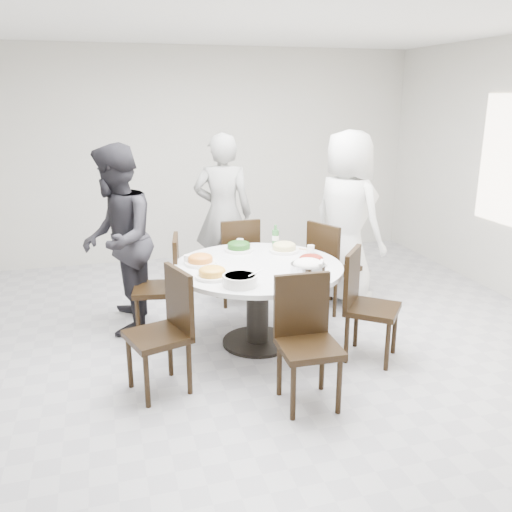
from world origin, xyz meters
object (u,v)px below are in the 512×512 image
object	(u,v)px
dining_table	(258,305)
beverage_bottle	(275,236)
rice_bowl	(308,271)
chair_nw	(157,287)
chair_ne	(334,266)
diner_middle	(223,214)
chair_sw	(157,334)
soup_bowl	(240,280)
diner_left	(117,240)
chair_n	(236,260)
chair_s	(309,345)
chair_se	(373,306)
diner_right	(347,218)

from	to	relation	value
dining_table	beverage_bottle	size ratio (longest dim) A/B	6.60
rice_bowl	beverage_bottle	xyz separation A→B (m)	(0.03, 0.95, 0.05)
chair_nw	beverage_bottle	xyz separation A→B (m)	(1.17, 0.05, 0.39)
chair_nw	chair_ne	bearing A→B (deg)	104.03
diner_middle	rice_bowl	size ratio (longest dim) A/B	6.31
chair_sw	soup_bowl	world-z (taller)	chair_sw
chair_ne	chair_sw	distance (m)	2.29
chair_nw	rice_bowl	bearing A→B (deg)	61.20
chair_sw	diner_left	size ratio (longest dim) A/B	0.54
chair_n	diner_middle	bearing A→B (deg)	-86.03
dining_table	beverage_bottle	bearing A→B (deg)	56.97
beverage_bottle	chair_sw	bearing A→B (deg)	-139.54
diner_middle	chair_s	bearing A→B (deg)	108.04
chair_se	diner_middle	size ratio (longest dim) A/B	0.53
chair_sw	rice_bowl	xyz separation A→B (m)	(1.25, 0.14, 0.34)
chair_sw	chair_se	world-z (taller)	same
chair_se	diner_right	xyz separation A→B (m)	(0.38, 1.36, 0.45)
diner_right	rice_bowl	distance (m)	1.58
chair_nw	diner_right	distance (m)	2.16
chair_nw	chair_n	bearing A→B (deg)	134.22
chair_se	rice_bowl	size ratio (longest dim) A/B	3.33
chair_ne	rice_bowl	size ratio (longest dim) A/B	3.33
dining_table	chair_se	size ratio (longest dim) A/B	1.58
rice_bowl	soup_bowl	xyz separation A→B (m)	(-0.57, -0.01, -0.02)
chair_sw	dining_table	bearing A→B (deg)	104.18
chair_sw	diner_right	bearing A→B (deg)	105.35
dining_table	chair_s	world-z (taller)	chair_s
dining_table	diner_middle	distance (m)	1.58
chair_n	beverage_bottle	distance (m)	0.75
chair_se	diner_middle	xyz separation A→B (m)	(-0.83, 2.03, 0.42)
dining_table	chair_s	xyz separation A→B (m)	(0.08, -1.07, 0.10)
soup_bowl	diner_right	bearing A→B (deg)	40.47
chair_sw	chair_se	bearing A→B (deg)	73.92
chair_n	chair_s	world-z (taller)	same
chair_n	chair_nw	size ratio (longest dim) A/B	1.00
dining_table	chair_nw	size ratio (longest dim) A/B	1.58
chair_ne	diner_middle	world-z (taller)	diner_middle
diner_middle	soup_bowl	distance (m)	1.98
chair_s	rice_bowl	size ratio (longest dim) A/B	3.33
soup_bowl	diner_middle	bearing A→B (deg)	81.19
diner_left	rice_bowl	distance (m)	1.86
chair_ne	beverage_bottle	distance (m)	0.79
chair_ne	chair_nw	distance (m)	1.86
diner_left	beverage_bottle	xyz separation A→B (m)	(1.49, -0.19, -0.02)
chair_ne	soup_bowl	xyz separation A→B (m)	(-1.28, -1.06, 0.32)
chair_se	rice_bowl	bearing A→B (deg)	120.19
diner_right	diner_middle	size ratio (longest dim) A/B	1.03
chair_n	chair_s	xyz separation A→B (m)	(0.01, -2.16, 0.00)
chair_sw	soup_bowl	distance (m)	0.75
chair_s	diner_left	bearing A→B (deg)	127.08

